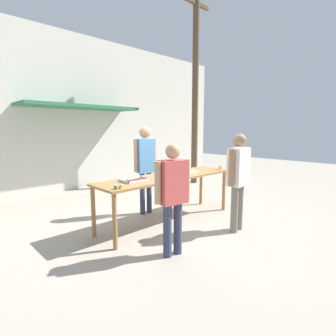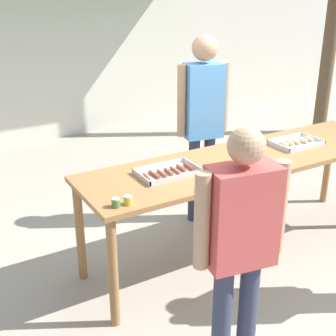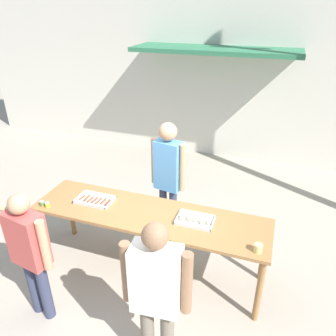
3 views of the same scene
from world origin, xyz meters
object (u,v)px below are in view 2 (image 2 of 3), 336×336
(food_tray_sausages, at_px, (168,172))
(condiment_jar_ketchup, at_px, (128,200))
(condiment_jar_mustard, at_px, (116,203))
(food_tray_buns, at_px, (295,143))
(person_server_behind_table, at_px, (203,112))
(person_customer_holding_hotdog, at_px, (240,235))

(food_tray_sausages, bearing_deg, condiment_jar_ketchup, -147.75)
(condiment_jar_mustard, bearing_deg, condiment_jar_ketchup, -5.83)
(condiment_jar_mustard, bearing_deg, food_tray_buns, 9.07)
(condiment_jar_ketchup, distance_m, person_server_behind_table, 1.62)
(person_server_behind_table, bearing_deg, food_tray_buns, -39.75)
(food_tray_sausages, bearing_deg, person_customer_holding_hotdog, -97.64)
(food_tray_buns, xyz_separation_m, person_customer_holding_hotdog, (-1.48, -1.06, 0.02))
(food_tray_sausages, relative_size, condiment_jar_mustard, 7.43)
(condiment_jar_ketchup, bearing_deg, condiment_jar_mustard, 174.17)
(food_tray_sausages, xyz_separation_m, condiment_jar_mustard, (-0.58, -0.30, 0.02))
(person_customer_holding_hotdog, bearing_deg, person_server_behind_table, -108.27)
(person_server_behind_table, relative_size, person_customer_holding_hotdog, 1.16)
(food_tray_sausages, relative_size, person_server_behind_table, 0.25)
(food_tray_buns, xyz_separation_m, person_server_behind_table, (-0.56, 0.67, 0.21))
(condiment_jar_mustard, distance_m, condiment_jar_ketchup, 0.08)
(person_server_behind_table, bearing_deg, food_tray_sausages, -128.99)
(food_tray_sausages, height_order, food_tray_buns, food_tray_buns)
(condiment_jar_ketchup, xyz_separation_m, person_customer_holding_hotdog, (0.35, -0.75, 0.01))
(food_tray_buns, bearing_deg, condiment_jar_mustard, -170.93)
(condiment_jar_mustard, bearing_deg, person_server_behind_table, 35.73)
(food_tray_sausages, distance_m, condiment_jar_mustard, 0.66)
(food_tray_buns, xyz_separation_m, condiment_jar_mustard, (-1.91, -0.31, 0.01))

